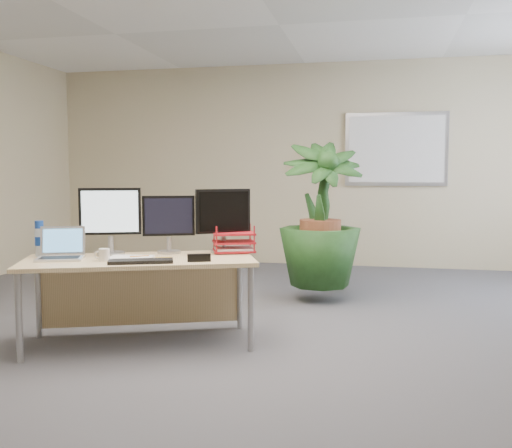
% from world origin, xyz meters
% --- Properties ---
extents(floor, '(8.00, 8.00, 0.00)m').
position_xyz_m(floor, '(0.00, 0.00, 0.00)').
color(floor, '#444449').
rests_on(floor, ground).
extents(back_wall, '(7.00, 0.04, 2.70)m').
position_xyz_m(back_wall, '(0.00, 4.00, 1.35)').
color(back_wall, '#C8BB8D').
rests_on(back_wall, floor).
extents(whiteboard, '(1.30, 0.04, 0.95)m').
position_xyz_m(whiteboard, '(1.20, 3.97, 1.55)').
color(whiteboard, '#BCBBC1').
rests_on(whiteboard, back_wall).
extents(desk, '(1.78, 1.24, 0.63)m').
position_xyz_m(desk, '(-0.72, 0.19, 0.50)').
color(desk, tan).
rests_on(desk, floor).
extents(floor_plant, '(1.06, 1.06, 1.50)m').
position_xyz_m(floor_plant, '(0.44, 1.80, 0.75)').
color(floor_plant, '#183A15').
rests_on(floor_plant, floor).
extents(monitor_left, '(0.44, 0.21, 0.50)m').
position_xyz_m(monitor_left, '(-0.97, 0.23, 0.92)').
color(monitor_left, '#A2A2A7').
rests_on(monitor_left, desk).
extents(monitor_right, '(0.38, 0.18, 0.44)m').
position_xyz_m(monitor_right, '(-0.58, 0.42, 0.88)').
color(monitor_right, '#A2A2A7').
rests_on(monitor_right, desk).
extents(monitor_dark, '(0.38, 0.30, 0.49)m').
position_xyz_m(monitor_dark, '(-0.18, 0.56, 0.91)').
color(monitor_dark, '#A2A2A7').
rests_on(monitor_dark, desk).
extents(laptop, '(0.39, 0.37, 0.23)m').
position_xyz_m(laptop, '(-1.24, -0.01, 0.69)').
color(laptop, silver).
rests_on(laptop, desk).
extents(keyboard, '(0.46, 0.29, 0.02)m').
position_xyz_m(keyboard, '(-0.59, -0.08, 0.64)').
color(keyboard, black).
rests_on(keyboard, desk).
extents(coffee_mug, '(0.11, 0.08, 0.09)m').
position_xyz_m(coffee_mug, '(-0.89, -0.04, 0.67)').
color(coffee_mug, white).
rests_on(coffee_mug, desk).
extents(spiral_notebook, '(0.34, 0.28, 0.01)m').
position_xyz_m(spiral_notebook, '(-0.74, 0.08, 0.64)').
color(spiral_notebook, white).
rests_on(spiral_notebook, desk).
extents(orange_pen, '(0.12, 0.08, 0.01)m').
position_xyz_m(orange_pen, '(-0.69, 0.11, 0.64)').
color(orange_pen, orange).
rests_on(orange_pen, spiral_notebook).
extents(yellow_highlighter, '(0.11, 0.06, 0.01)m').
position_xyz_m(yellow_highlighter, '(-0.50, 0.11, 0.64)').
color(yellow_highlighter, yellow).
rests_on(yellow_highlighter, desk).
extents(water_bottle, '(0.07, 0.07, 0.26)m').
position_xyz_m(water_bottle, '(-1.45, 0.06, 0.75)').
color(water_bottle, silver).
rests_on(water_bottle, desk).
extents(letter_tray, '(0.38, 0.34, 0.15)m').
position_xyz_m(letter_tray, '(-0.10, 0.55, 0.70)').
color(letter_tray, '#B2161E').
rests_on(letter_tray, desk).
extents(stapler, '(0.17, 0.10, 0.05)m').
position_xyz_m(stapler, '(-0.22, 0.06, 0.66)').
color(stapler, black).
rests_on(stapler, desk).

